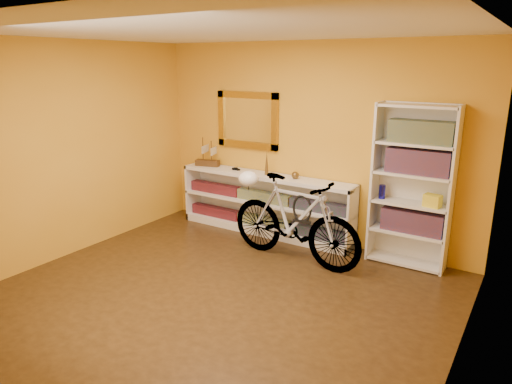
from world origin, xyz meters
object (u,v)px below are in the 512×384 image
Objects in this scene: console_unit at (265,204)px; helmet at (248,179)px; bookcase at (412,187)px; bicycle at (294,220)px.

helmet reaches higher than console_unit.
helmet is (0.11, -0.58, 0.50)m from console_unit.
bookcase is (1.96, 0.03, 0.52)m from console_unit.
helmet is at bearing 90.00° from bicycle.
bicycle reaches higher than helmet.
console_unit is at bearing -179.27° from bookcase.
console_unit is 0.77m from helmet.
bookcase is at bearing 0.73° from console_unit.
helmet is (-1.85, -0.60, -0.02)m from bookcase.
console_unit is 1.37× the size of bookcase.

